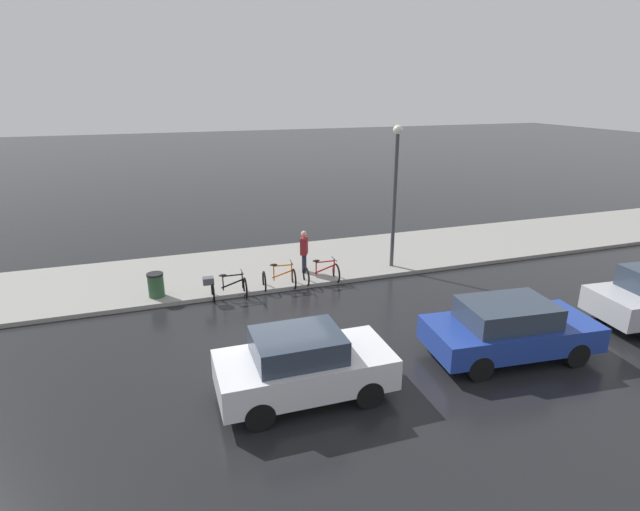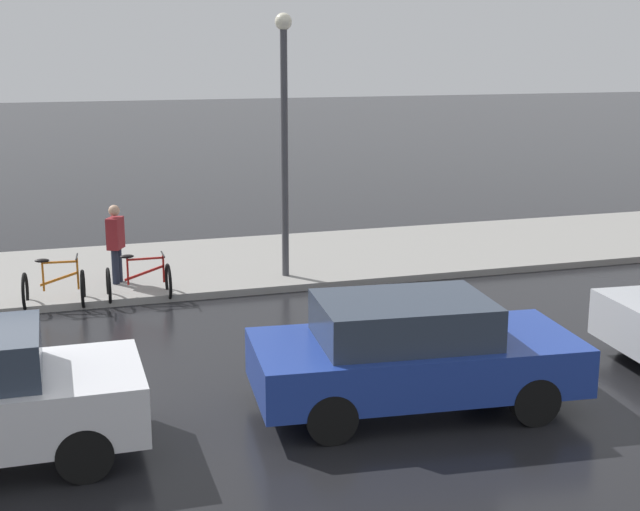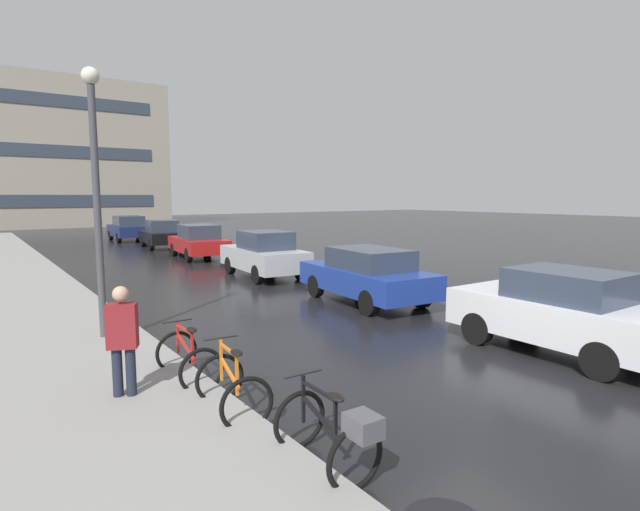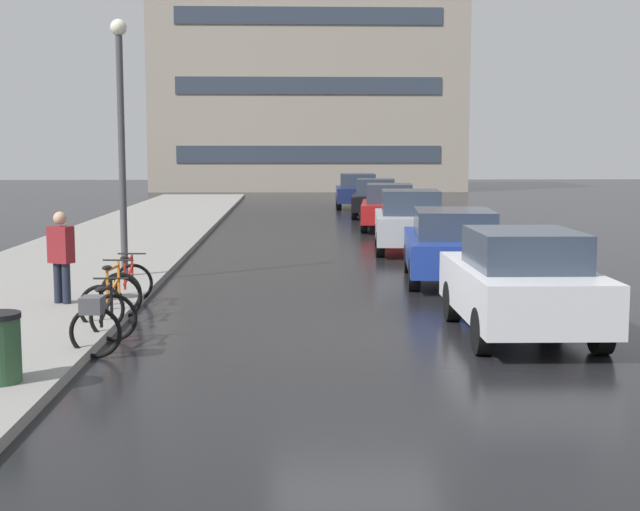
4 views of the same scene
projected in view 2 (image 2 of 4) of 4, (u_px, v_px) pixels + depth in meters
name	position (u px, v px, depth m)	size (l,w,h in m)	color
sidewalk_kerb	(439.00, 248.00, 21.04)	(4.80, 60.00, 0.14)	gray
bicycle_second	(54.00, 288.00, 16.31)	(0.82, 1.14, 0.99)	black
bicycle_third	(139.00, 282.00, 16.78)	(0.72, 1.18, 0.94)	black
car_blue	(412.00, 352.00, 11.77)	(2.31, 4.45, 1.51)	navy
pedestrian	(116.00, 242.00, 17.53)	(0.46, 0.39, 1.71)	#1E2333
streetlamp	(284.00, 123.00, 17.58)	(0.33, 0.33, 5.36)	#424247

